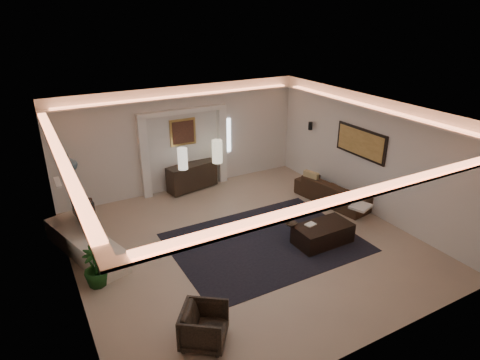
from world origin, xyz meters
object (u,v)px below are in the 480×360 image
console (192,176)px  coffee_table (323,234)px  sofa (333,191)px  armchair (204,326)px

console → coffee_table: size_ratio=1.15×
sofa → armchair: size_ratio=3.04×
coffee_table → armchair: (-3.49, -1.42, 0.11)m
console → coffee_table: (1.38, -4.06, -0.20)m
coffee_table → armchair: armchair is taller
console → coffee_table: 4.29m
console → armchair: console is taller
sofa → coffee_table: sofa is taller
coffee_table → armchair: bearing=-158.7°
sofa → armchair: armchair is taller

